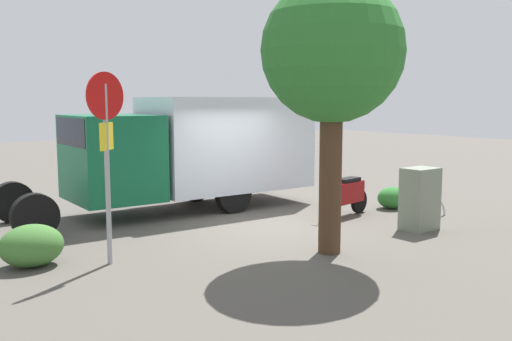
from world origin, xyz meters
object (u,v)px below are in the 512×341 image
Objects in this scene: box_truck_near at (192,147)px; utility_cabinet at (420,199)px; stop_sign at (106,137)px; bike_rack_hoop at (434,217)px; street_tree at (332,54)px; motorcycle at (345,194)px.

utility_cabinet is (-2.81, 4.66, -0.90)m from box_truck_near.
stop_sign is at bearing 44.83° from box_truck_near.
box_truck_near is 8.76× the size of bike_rack_hoop.
utility_cabinet is (-2.75, -0.27, -2.79)m from street_tree.
bike_rack_hoop is (-1.28, -0.60, -0.65)m from utility_cabinet.
box_truck_near is 2.39× the size of stop_sign.
box_truck_near is at bearing -44.83° from bike_rack_hoop.
box_truck_near is 3.89m from motorcycle.
stop_sign is at bearing -24.22° from street_tree.
utility_cabinet reaches higher than bike_rack_hoop.
utility_cabinet is 1.55m from bike_rack_hoop.
motorcycle is at bearing 130.86° from box_truck_near.
street_tree reaches higher than box_truck_near.
bike_rack_hoop is (-4.09, 4.06, -1.55)m from box_truck_near.
bike_rack_hoop is at bearing 174.85° from stop_sign.
motorcycle is 1.88m from utility_cabinet.
box_truck_near is 4.16× the size of motorcycle.
motorcycle is 0.57× the size of stop_sign.
bike_rack_hoop is at bearing 129.48° from motorcycle.
box_truck_near is 5.77× the size of utility_cabinet.
utility_cabinet is (-6.17, 1.27, -1.43)m from stop_sign.
stop_sign reaches higher than motorcycle.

